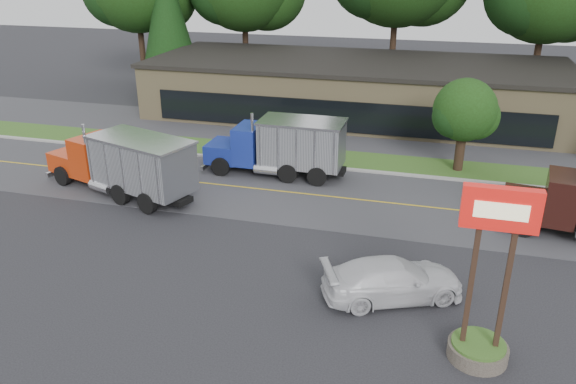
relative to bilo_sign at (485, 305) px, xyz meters
The scene contains 13 objects.
ground 10.98m from the bilo_sign, 166.61° to the left, with size 140.00×140.00×0.00m, color #323237.
road 15.70m from the bilo_sign, 132.40° to the left, with size 60.00×8.00×0.02m, color #505055.
center_line 15.70m from the bilo_sign, 132.40° to the left, with size 60.00×0.12×0.01m, color gold.
curb 19.00m from the bilo_sign, 123.77° to the left, with size 60.00×0.30×0.12m, color #9E9E99.
grass_verge 20.51m from the bilo_sign, 120.96° to the left, with size 60.00×3.40×0.03m, color #32511B.
far_parking 24.91m from the bilo_sign, 115.02° to the left, with size 60.00×7.00×0.02m, color #505055.
strip_mall 29.74m from the bilo_sign, 106.61° to the left, with size 32.00×12.00×4.00m, color tan.
bilo_sign is the anchor object (origin of this frame).
evergreen_left 42.22m from the bilo_sign, 129.19° to the left, with size 5.54×5.54×12.58m.
tree_verge 17.61m from the bilo_sign, 91.44° to the left, with size 3.87×3.64×5.52m.
dump_truck_red 19.86m from the bilo_sign, 153.04° to the left, with size 9.69×5.29×3.36m.
dump_truck_blue 17.46m from the bilo_sign, 126.69° to the left, with size 8.24×2.72×3.36m.
rally_car 4.27m from the bilo_sign, 137.24° to the left, with size 2.16×5.31×1.54m, color silver.
Camera 1 is at (8.45, -18.15, 12.04)m, focal length 35.00 mm.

